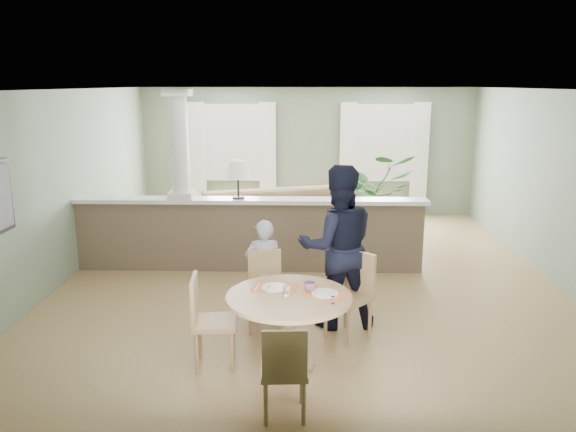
{
  "coord_description": "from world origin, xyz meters",
  "views": [
    {
      "loc": [
        -0.08,
        -7.95,
        2.78
      ],
      "look_at": [
        -0.28,
        -1.0,
        1.13
      ],
      "focal_mm": 35.0,
      "sensor_mm": 36.0,
      "label": 1
    }
  ],
  "objects_px": {
    "man_person": "(338,247)",
    "child_person": "(264,270)",
    "chair_far_man": "(353,291)",
    "chair_side": "(207,317)",
    "sofa": "(277,219)",
    "dining_table": "(290,310)",
    "chair_far_boy": "(265,286)",
    "houseplant": "(368,200)",
    "chair_near": "(284,368)"
  },
  "relations": [
    {
      "from": "dining_table",
      "to": "man_person",
      "type": "height_order",
      "value": "man_person"
    },
    {
      "from": "sofa",
      "to": "chair_far_boy",
      "type": "bearing_deg",
      "value": -107.13
    },
    {
      "from": "sofa",
      "to": "dining_table",
      "type": "bearing_deg",
      "value": -103.05
    },
    {
      "from": "sofa",
      "to": "houseplant",
      "type": "height_order",
      "value": "houseplant"
    },
    {
      "from": "dining_table",
      "to": "man_person",
      "type": "relative_size",
      "value": 0.65
    },
    {
      "from": "sofa",
      "to": "man_person",
      "type": "bearing_deg",
      "value": -92.91
    },
    {
      "from": "man_person",
      "to": "child_person",
      "type": "bearing_deg",
      "value": -15.82
    },
    {
      "from": "houseplant",
      "to": "chair_side",
      "type": "height_order",
      "value": "houseplant"
    },
    {
      "from": "man_person",
      "to": "chair_side",
      "type": "bearing_deg",
      "value": 29.3
    },
    {
      "from": "dining_table",
      "to": "chair_side",
      "type": "relative_size",
      "value": 1.32
    },
    {
      "from": "chair_far_man",
      "to": "chair_side",
      "type": "distance_m",
      "value": 1.68
    },
    {
      "from": "chair_far_boy",
      "to": "chair_far_man",
      "type": "distance_m",
      "value": 1.03
    },
    {
      "from": "sofa",
      "to": "chair_side",
      "type": "relative_size",
      "value": 3.4
    },
    {
      "from": "dining_table",
      "to": "chair_near",
      "type": "bearing_deg",
      "value": -91.21
    },
    {
      "from": "houseplant",
      "to": "chair_near",
      "type": "bearing_deg",
      "value": -103.49
    },
    {
      "from": "chair_far_man",
      "to": "man_person",
      "type": "height_order",
      "value": "man_person"
    },
    {
      "from": "houseplant",
      "to": "chair_far_man",
      "type": "height_order",
      "value": "houseplant"
    },
    {
      "from": "houseplant",
      "to": "chair_far_boy",
      "type": "distance_m",
      "value": 3.73
    },
    {
      "from": "chair_near",
      "to": "man_person",
      "type": "relative_size",
      "value": 0.45
    },
    {
      "from": "houseplant",
      "to": "man_person",
      "type": "xyz_separation_m",
      "value": [
        -0.72,
        -3.31,
        0.13
      ]
    },
    {
      "from": "houseplant",
      "to": "chair_side",
      "type": "distance_m",
      "value": 4.82
    },
    {
      "from": "chair_far_boy",
      "to": "child_person",
      "type": "xyz_separation_m",
      "value": [
        -0.02,
        0.18,
        0.12
      ]
    },
    {
      "from": "chair_far_boy",
      "to": "child_person",
      "type": "bearing_deg",
      "value": 92.65
    },
    {
      "from": "chair_side",
      "to": "chair_far_boy",
      "type": "bearing_deg",
      "value": -32.91
    },
    {
      "from": "houseplant",
      "to": "child_person",
      "type": "bearing_deg",
      "value": -116.3
    },
    {
      "from": "dining_table",
      "to": "child_person",
      "type": "height_order",
      "value": "child_person"
    },
    {
      "from": "chair_side",
      "to": "child_person",
      "type": "relative_size",
      "value": 0.76
    },
    {
      "from": "houseplant",
      "to": "man_person",
      "type": "relative_size",
      "value": 0.87
    },
    {
      "from": "chair_side",
      "to": "man_person",
      "type": "xyz_separation_m",
      "value": [
        1.35,
        1.03,
        0.43
      ]
    },
    {
      "from": "child_person",
      "to": "man_person",
      "type": "bearing_deg",
      "value": 165.65
    },
    {
      "from": "sofa",
      "to": "chair_near",
      "type": "relative_size",
      "value": 3.7
    },
    {
      "from": "dining_table",
      "to": "chair_side",
      "type": "distance_m",
      "value": 0.83
    },
    {
      "from": "houseplant",
      "to": "chair_side",
      "type": "relative_size",
      "value": 1.75
    },
    {
      "from": "chair_side",
      "to": "man_person",
      "type": "bearing_deg",
      "value": -57.72
    },
    {
      "from": "dining_table",
      "to": "chair_far_man",
      "type": "bearing_deg",
      "value": 46.67
    },
    {
      "from": "sofa",
      "to": "chair_near",
      "type": "distance_m",
      "value": 5.28
    },
    {
      "from": "chair_near",
      "to": "child_person",
      "type": "bearing_deg",
      "value": -84.9
    },
    {
      "from": "chair_far_man",
      "to": "chair_side",
      "type": "bearing_deg",
      "value": -110.19
    },
    {
      "from": "dining_table",
      "to": "man_person",
      "type": "distance_m",
      "value": 1.2
    },
    {
      "from": "sofa",
      "to": "chair_side",
      "type": "xyz_separation_m",
      "value": [
        -0.49,
        -4.34,
        0.05
      ]
    },
    {
      "from": "chair_side",
      "to": "chair_far_man",
      "type": "bearing_deg",
      "value": -68.95
    },
    {
      "from": "man_person",
      "to": "dining_table",
      "type": "bearing_deg",
      "value": 54.51
    },
    {
      "from": "sofa",
      "to": "chair_near",
      "type": "height_order",
      "value": "sofa"
    },
    {
      "from": "dining_table",
      "to": "chair_far_boy",
      "type": "distance_m",
      "value": 1.01
    },
    {
      "from": "houseplant",
      "to": "chair_near",
      "type": "distance_m",
      "value": 5.43
    },
    {
      "from": "dining_table",
      "to": "chair_far_boy",
      "type": "xyz_separation_m",
      "value": [
        -0.31,
        0.95,
        -0.1
      ]
    },
    {
      "from": "dining_table",
      "to": "child_person",
      "type": "distance_m",
      "value": 1.18
    },
    {
      "from": "houseplant",
      "to": "chair_far_boy",
      "type": "bearing_deg",
      "value": -114.79
    },
    {
      "from": "sofa",
      "to": "chair_far_man",
      "type": "relative_size",
      "value": 3.33
    },
    {
      "from": "houseplant",
      "to": "chair_far_man",
      "type": "xyz_separation_m",
      "value": [
        -0.56,
        -3.6,
        -0.3
      ]
    }
  ]
}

